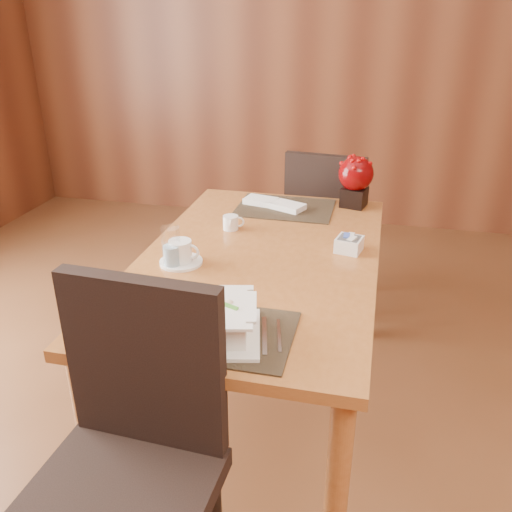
% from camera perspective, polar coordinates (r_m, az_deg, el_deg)
% --- Properties ---
extents(back_wall, '(5.00, 0.02, 2.80)m').
position_cam_1_polar(back_wall, '(4.27, 8.16, 21.71)').
color(back_wall, brown).
rests_on(back_wall, ground).
extents(dining_table, '(0.90, 1.50, 0.75)m').
position_cam_1_polar(dining_table, '(2.13, 0.32, -2.38)').
color(dining_table, '#A7622E').
rests_on(dining_table, ground).
extents(placemat_near, '(0.45, 0.33, 0.01)m').
position_cam_1_polar(placemat_near, '(1.62, -4.09, -7.99)').
color(placemat_near, black).
rests_on(placemat_near, dining_table).
extents(placemat_far, '(0.45, 0.33, 0.01)m').
position_cam_1_polar(placemat_far, '(2.58, 3.08, 5.08)').
color(placemat_far, black).
rests_on(placemat_far, dining_table).
extents(soup_setting, '(0.32, 0.32, 0.11)m').
position_cam_1_polar(soup_setting, '(1.57, -4.46, -6.92)').
color(soup_setting, white).
rests_on(soup_setting, dining_table).
extents(coffee_cup, '(0.16, 0.16, 0.09)m').
position_cam_1_polar(coffee_cup, '(2.03, -7.95, 0.25)').
color(coffee_cup, white).
rests_on(coffee_cup, dining_table).
extents(water_glass, '(0.08, 0.08, 0.16)m').
position_cam_1_polar(water_glass, '(1.99, -8.91, 0.90)').
color(water_glass, white).
rests_on(water_glass, dining_table).
extents(creamer_jug, '(0.11, 0.11, 0.06)m').
position_cam_1_polar(creamer_jug, '(2.33, -2.69, 3.53)').
color(creamer_jug, white).
rests_on(creamer_jug, dining_table).
extents(sugar_caddy, '(0.11, 0.11, 0.06)m').
position_cam_1_polar(sugar_caddy, '(2.15, 9.77, 1.21)').
color(sugar_caddy, white).
rests_on(sugar_caddy, dining_table).
extents(berry_decor, '(0.16, 0.16, 0.24)m').
position_cam_1_polar(berry_decor, '(2.61, 10.44, 8.05)').
color(berry_decor, black).
rests_on(berry_decor, dining_table).
extents(napkins_far, '(0.32, 0.20, 0.03)m').
position_cam_1_polar(napkins_far, '(2.59, 2.12, 5.51)').
color(napkins_far, white).
rests_on(napkins_far, dining_table).
extents(bread_plate, '(0.20, 0.20, 0.01)m').
position_cam_1_polar(bread_plate, '(1.74, -15.97, -6.30)').
color(bread_plate, white).
rests_on(bread_plate, dining_table).
extents(near_chair, '(0.49, 0.50, 1.01)m').
position_cam_1_polar(near_chair, '(1.55, -13.20, -19.13)').
color(near_chair, black).
rests_on(near_chair, ground).
extents(far_chair, '(0.48, 0.48, 0.94)m').
position_cam_1_polar(far_chair, '(3.03, 7.43, 3.49)').
color(far_chair, black).
rests_on(far_chair, ground).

